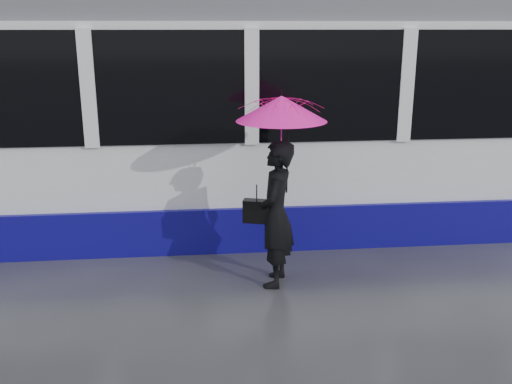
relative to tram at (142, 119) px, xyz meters
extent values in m
plane|color=#28282C|center=(1.54, -2.50, -1.64)|extent=(90.00, 90.00, 0.00)
cube|color=#3F3D38|center=(1.54, -0.72, -1.63)|extent=(34.00, 0.07, 0.02)
cube|color=#3F3D38|center=(1.54, 0.72, -1.63)|extent=(34.00, 0.07, 0.02)
cube|color=white|center=(0.00, 0.00, -0.11)|extent=(24.00, 2.40, 2.95)
cube|color=#0F0A73|center=(0.00, 0.00, -1.33)|extent=(24.00, 2.56, 0.62)
cube|color=black|center=(0.00, 0.00, 0.56)|extent=(23.00, 2.48, 1.40)
cube|color=#585A60|center=(0.00, 0.00, 1.54)|extent=(23.60, 2.20, 0.35)
imported|color=black|center=(1.68, -2.24, -0.78)|extent=(0.57, 0.72, 1.72)
imported|color=#ED1467|center=(1.73, -2.24, 0.17)|extent=(1.16, 1.18, 0.86)
cone|color=#ED1467|center=(1.73, -2.24, 0.44)|extent=(1.25, 1.25, 0.28)
cylinder|color=black|center=(1.73, -2.24, 0.60)|extent=(0.01, 0.01, 0.06)
cylinder|color=black|center=(1.81, -2.21, -0.15)|extent=(0.02, 0.02, 0.75)
cube|color=black|center=(1.46, -2.22, -0.74)|extent=(0.33, 0.21, 0.27)
cylinder|color=black|center=(1.46, -2.22, -0.52)|extent=(0.01, 0.01, 0.18)
camera|label=1|loc=(0.82, -8.40, 1.30)|focal=40.00mm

